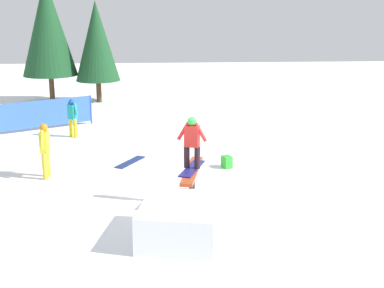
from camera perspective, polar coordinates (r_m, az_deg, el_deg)
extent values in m
plane|color=white|center=(12.59, 0.00, -6.46)|extent=(60.00, 60.00, 0.00)
cylinder|color=black|center=(12.45, 0.00, -4.78)|extent=(0.14, 0.14, 0.79)
cube|color=#A53F1E|center=(12.31, 0.00, -2.88)|extent=(2.07, 0.67, 0.08)
cube|color=white|center=(10.72, -1.28, -8.25)|extent=(2.05, 1.82, 0.75)
cube|color=navy|center=(12.30, 0.00, -2.63)|extent=(1.33, 0.70, 0.03)
cylinder|color=black|center=(12.19, 0.57, -1.47)|extent=(0.14, 0.14, 0.51)
cylinder|color=black|center=(12.25, -0.57, -1.38)|extent=(0.14, 0.14, 0.51)
cube|color=red|center=(12.09, 0.00, 0.84)|extent=(0.30, 0.37, 0.49)
cylinder|color=red|center=(12.01, 0.93, 1.28)|extent=(0.18, 0.32, 0.45)
cylinder|color=red|center=(12.12, -0.92, 1.40)|extent=(0.18, 0.32, 0.45)
sphere|color=green|center=(12.01, 0.00, 2.44)|extent=(0.21, 0.21, 0.21)
cylinder|color=gold|center=(14.97, -15.14, -2.03)|extent=(0.14, 0.14, 0.72)
cylinder|color=gold|center=(14.73, -15.42, -2.32)|extent=(0.14, 0.14, 0.72)
cube|color=yellow|center=(14.68, -15.45, 0.22)|extent=(0.35, 0.23, 0.56)
cylinder|color=yellow|center=(14.84, -15.26, 0.89)|extent=(0.19, 0.10, 0.49)
cylinder|color=yellow|center=(14.45, -15.71, 0.49)|extent=(0.19, 0.10, 0.49)
sphere|color=orange|center=(14.59, -15.55, 1.69)|extent=(0.21, 0.21, 0.21)
cylinder|color=gold|center=(19.23, -12.78, 1.74)|extent=(0.13, 0.13, 0.65)
cylinder|color=gold|center=(19.05, -12.34, 1.64)|extent=(0.13, 0.13, 0.65)
cube|color=teal|center=(19.02, -12.66, 3.39)|extent=(0.34, 0.35, 0.51)
cylinder|color=teal|center=(19.14, -13.04, 3.79)|extent=(0.17, 0.18, 0.45)
cylinder|color=teal|center=(18.85, -12.31, 3.66)|extent=(0.17, 0.18, 0.45)
sphere|color=blue|center=(18.95, -12.72, 4.43)|extent=(0.20, 0.20, 0.20)
cube|color=navy|center=(15.89, -6.61, -1.93)|extent=(1.30, 0.88, 0.02)
cube|color=green|center=(15.28, 3.73, -1.92)|extent=(0.36, 0.32, 0.34)
cylinder|color=blue|center=(21.11, -10.73, 3.63)|extent=(0.06, 0.06, 1.10)
cube|color=blue|center=(20.35, -16.82, 2.99)|extent=(2.30, 4.08, 0.99)
cylinder|color=#4C331E|center=(26.18, -14.72, 5.74)|extent=(0.24, 0.24, 1.26)
cone|color=#194723|center=(25.90, -15.14, 11.98)|extent=(2.51, 2.51, 4.45)
cylinder|color=#4C331E|center=(25.64, -9.90, 5.56)|extent=(0.24, 0.24, 1.03)
cone|color=#194723|center=(25.38, -10.14, 10.76)|extent=(2.05, 2.05, 3.64)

